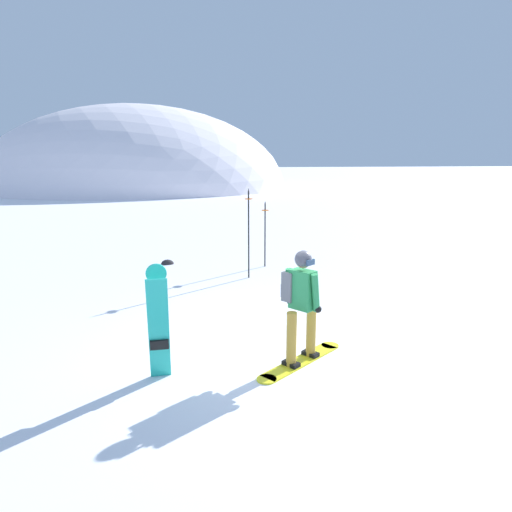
# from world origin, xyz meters

# --- Properties ---
(ground_plane) EXTENTS (300.00, 300.00, 0.00)m
(ground_plane) POSITION_xyz_m (0.00, 0.00, 0.00)
(ground_plane) COLOR white
(ridge_peak_main) EXTENTS (29.74, 26.77, 16.37)m
(ridge_peak_main) POSITION_xyz_m (-4.09, 41.33, 0.00)
(ridge_peak_main) COLOR white
(ridge_peak_main) RESTS_ON ground
(snowboarder_main) EXTENTS (1.55, 1.18, 1.71)m
(snowboarder_main) POSITION_xyz_m (0.09, -0.44, 0.92)
(snowboarder_main) COLOR yellow
(snowboarder_main) RESTS_ON ground
(spare_snowboard) EXTENTS (0.28, 0.35, 1.63)m
(spare_snowboard) POSITION_xyz_m (-1.96, -0.61, 0.83)
(spare_snowboard) COLOR #23B7A3
(spare_snowboard) RESTS_ON ground
(piste_marker_near) EXTENTS (0.20, 0.20, 1.86)m
(piste_marker_near) POSITION_xyz_m (0.95, 5.64, 1.06)
(piste_marker_near) COLOR black
(piste_marker_near) RESTS_ON ground
(piste_marker_far) EXTENTS (0.20, 0.20, 2.28)m
(piste_marker_far) POSITION_xyz_m (0.27, 4.51, 1.29)
(piste_marker_far) COLOR black
(piste_marker_far) RESTS_ON ground
(rock_dark) EXTENTS (0.36, 0.31, 0.26)m
(rock_dark) POSITION_xyz_m (-1.76, 6.50, 0.00)
(rock_dark) COLOR #282628
(rock_dark) RESTS_ON ground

